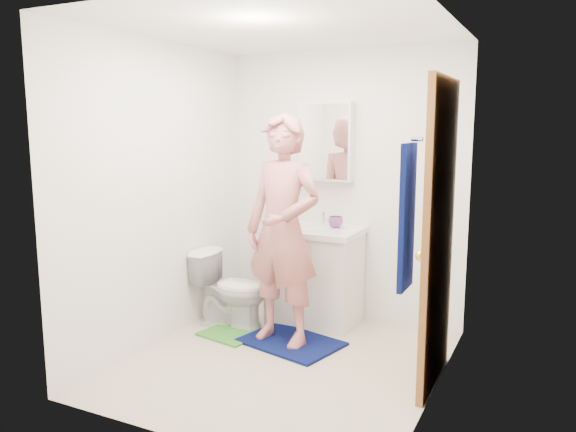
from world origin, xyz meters
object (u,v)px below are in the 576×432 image
at_px(vanity_cabinet, 315,278).
at_px(towel, 407,217).
at_px(medicine_cabinet, 326,141).
at_px(toothbrush_cup, 336,222).
at_px(man, 283,231).
at_px(toilet, 231,289).
at_px(soap_dispenser, 289,217).

distance_m(vanity_cabinet, towel, 2.08).
bearing_deg(towel, medicine_cabinet, 124.61).
height_order(toothbrush_cup, man, man).
bearing_deg(man, towel, -27.97).
relative_size(vanity_cabinet, medicine_cabinet, 1.14).
relative_size(towel, toilet, 1.20).
bearing_deg(vanity_cabinet, medicine_cabinet, 90.00).
distance_m(soap_dispenser, man, 0.59).
xyz_separation_m(towel, toilet, (-1.79, 1.05, -0.92)).
xyz_separation_m(medicine_cabinet, soap_dispenser, (-0.24, -0.28, -0.66)).
relative_size(soap_dispenser, toothbrush_cup, 1.35).
xyz_separation_m(vanity_cabinet, towel, (1.18, -1.48, 0.85)).
bearing_deg(toothbrush_cup, vanity_cabinet, -148.33).
bearing_deg(man, medicine_cabinet, 97.22).
bearing_deg(toothbrush_cup, medicine_cabinet, 139.30).
distance_m(vanity_cabinet, toilet, 0.75).
distance_m(medicine_cabinet, soap_dispenser, 0.76).
bearing_deg(man, soap_dispenser, 120.24).
xyz_separation_m(towel, soap_dispenser, (-1.42, 1.43, -0.31)).
height_order(medicine_cabinet, man, medicine_cabinet).
distance_m(medicine_cabinet, man, 1.07).
relative_size(medicine_cabinet, toothbrush_cup, 5.50).
bearing_deg(toothbrush_cup, towel, -56.94).
height_order(toilet, toothbrush_cup, toothbrush_cup).
bearing_deg(towel, toilet, 149.55).
xyz_separation_m(medicine_cabinet, towel, (1.18, -1.71, -0.35)).
bearing_deg(vanity_cabinet, toothbrush_cup, 31.67).
height_order(soap_dispenser, toothbrush_cup, soap_dispenser).
distance_m(towel, soap_dispenser, 2.03).
bearing_deg(soap_dispenser, toothbrush_cup, 21.61).
xyz_separation_m(soap_dispenser, man, (0.22, -0.54, -0.01)).
xyz_separation_m(towel, toothbrush_cup, (-1.03, 1.58, -0.35)).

